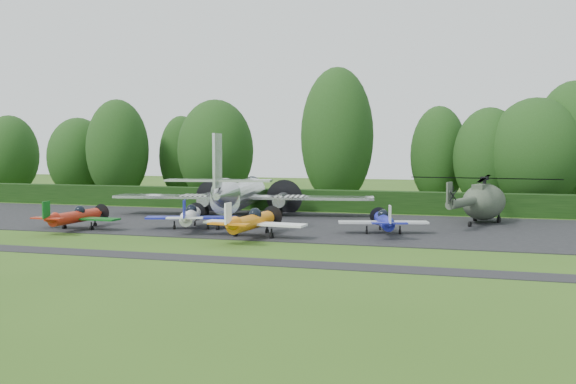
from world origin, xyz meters
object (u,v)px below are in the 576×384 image
(light_plane_orange, at_px, (252,222))
(light_plane_blue, at_px, (384,221))
(light_plane_red, at_px, (75,217))
(helicopter, at_px, (484,199))
(transport_plane, at_px, (239,194))
(light_plane_white, at_px, (191,216))

(light_plane_orange, height_order, light_plane_blue, light_plane_orange)
(light_plane_red, xyz_separation_m, helicopter, (28.64, 12.71, 0.98))
(transport_plane, bearing_deg, light_plane_white, -83.48)
(light_plane_red, bearing_deg, helicopter, 21.55)
(transport_plane, relative_size, helicopter, 1.69)
(transport_plane, height_order, light_plane_orange, transport_plane)
(helicopter, bearing_deg, light_plane_red, -175.53)
(light_plane_red, bearing_deg, light_plane_white, 14.49)
(transport_plane, height_order, light_plane_white, transport_plane)
(transport_plane, relative_size, light_plane_red, 3.42)
(light_plane_white, distance_m, light_plane_blue, 13.97)
(transport_plane, distance_m, light_plane_blue, 15.27)
(transport_plane, bearing_deg, helicopter, 13.94)
(light_plane_white, bearing_deg, light_plane_orange, -7.67)
(light_plane_blue, xyz_separation_m, helicopter, (6.72, 8.75, 1.00))
(light_plane_red, xyz_separation_m, light_plane_white, (8.03, 2.44, 0.04))
(light_plane_red, height_order, helicopter, helicopter)
(light_plane_orange, distance_m, light_plane_blue, 9.24)
(light_plane_red, bearing_deg, light_plane_orange, -3.36)
(light_plane_white, relative_size, helicopter, 0.52)
(transport_plane, xyz_separation_m, light_plane_red, (-8.50, -11.16, -1.03))
(transport_plane, relative_size, light_plane_orange, 3.06)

